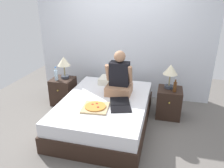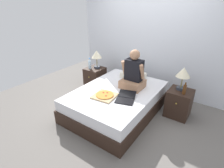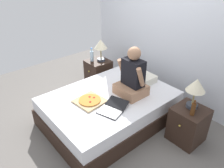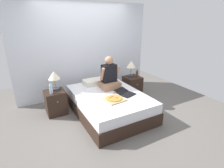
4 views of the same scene
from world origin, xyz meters
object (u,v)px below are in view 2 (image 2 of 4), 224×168
object	(u,v)px
beer_bottle	(185,89)
person_seated	(133,74)
lamp_on_left_nightstand	(97,55)
nightstand_left	(95,78)
pizza_box	(105,95)
nightstand_right	(179,103)
laptop	(125,99)
lamp_on_right_nightstand	(183,74)
water_bottle	(90,64)
bed	(117,101)

from	to	relation	value
beer_bottle	person_seated	xyz separation A→B (m)	(-0.96, -0.18, 0.13)
beer_bottle	lamp_on_left_nightstand	bearing A→B (deg)	176.07
nightstand_left	pizza_box	distance (m)	1.40
nightstand_right	person_seated	xyz separation A→B (m)	(-0.89, -0.28, 0.50)
nightstand_left	laptop	size ratio (longest dim) A/B	1.12
beer_bottle	person_seated	distance (m)	0.99
lamp_on_left_nightstand	lamp_on_right_nightstand	size ratio (longest dim) A/B	1.00
water_bottle	laptop	xyz separation A→B (m)	(1.48, -0.71, -0.15)
water_bottle	beer_bottle	bearing A→B (deg)	-0.25
nightstand_left	beer_bottle	world-z (taller)	beer_bottle
bed	lamp_on_right_nightstand	bearing A→B (deg)	31.21
nightstand_left	person_seated	distance (m)	1.38
lamp_on_left_nightstand	person_seated	distance (m)	1.27
bed	beer_bottle	bearing A→B (deg)	22.88
bed	lamp_on_left_nightstand	distance (m)	1.37
lamp_on_left_nightstand	nightstand_right	distance (m)	2.20
bed	nightstand_right	xyz separation A→B (m)	(1.08, 0.58, 0.03)
nightstand_left	laptop	world-z (taller)	laptop
person_seated	nightstand_right	bearing A→B (deg)	17.48
bed	lamp_on_right_nightstand	xyz separation A→B (m)	(1.05, 0.63, 0.63)
water_bottle	pizza_box	distance (m)	1.39
water_bottle	laptop	size ratio (longest dim) A/B	0.56
nightstand_right	nightstand_left	bearing A→B (deg)	180.00
lamp_on_right_nightstand	beer_bottle	world-z (taller)	lamp_on_right_nightstand
bed	person_seated	bearing A→B (deg)	58.95
nightstand_left	lamp_on_right_nightstand	size ratio (longest dim) A/B	1.22
person_seated	laptop	xyz separation A→B (m)	(0.14, -0.52, -0.27)
pizza_box	nightstand_right	bearing A→B (deg)	39.32
bed	beer_bottle	world-z (taller)	beer_bottle
lamp_on_right_nightstand	beer_bottle	size ratio (longest dim) A/B	1.96
lamp_on_left_nightstand	pizza_box	world-z (taller)	lamp_on_left_nightstand
bed	lamp_on_left_nightstand	bearing A→B (deg)	148.55
nightstand_left	lamp_on_right_nightstand	world-z (taller)	lamp_on_right_nightstand
lamp_on_right_nightstand	person_seated	distance (m)	0.93
bed	nightstand_right	world-z (taller)	nightstand_right
bed	water_bottle	world-z (taller)	water_bottle
water_bottle	beer_bottle	xyz separation A→B (m)	(2.30, -0.01, -0.02)
lamp_on_right_nightstand	beer_bottle	distance (m)	0.29
bed	lamp_on_right_nightstand	world-z (taller)	lamp_on_right_nightstand
nightstand_right	beer_bottle	xyz separation A→B (m)	(0.07, -0.10, 0.37)
lamp_on_left_nightstand	beer_bottle	bearing A→B (deg)	-3.93
nightstand_left	pizza_box	xyz separation A→B (m)	(1.02, -0.93, 0.23)
water_bottle	nightstand_right	distance (m)	2.27
lamp_on_left_nightstand	water_bottle	bearing A→B (deg)	-130.60
water_bottle	laptop	distance (m)	1.65
laptop	pizza_box	size ratio (longest dim) A/B	1.12
pizza_box	nightstand_left	bearing A→B (deg)	137.83
water_bottle	lamp_on_right_nightstand	size ratio (longest dim) A/B	0.61
lamp_on_left_nightstand	pizza_box	bearing A→B (deg)	-44.82
nightstand_left	person_seated	size ratio (longest dim) A/B	0.70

